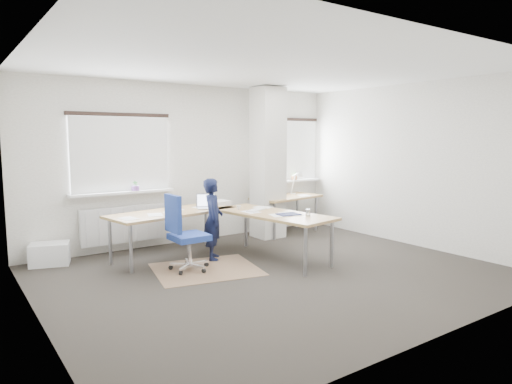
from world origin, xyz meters
TOP-DOWN VIEW (x-y plane):
  - ground at (0.00, 0.00)m, footprint 6.00×6.00m
  - room_shell at (0.18, 0.45)m, footprint 6.04×5.04m
  - floor_mat at (-0.71, 0.70)m, footprint 1.66×1.49m
  - white_crate at (-2.48, 2.25)m, footprint 0.63×0.52m
  - desk_main at (-0.16, 1.12)m, footprint 2.82×2.63m
  - desk_side at (1.80, 2.01)m, footprint 1.49×0.90m
  - task_chair at (-0.95, 0.82)m, footprint 0.59×0.59m
  - person at (-0.34, 1.14)m, footprint 0.48×0.55m

SIDE VIEW (x-z plane):
  - ground at x=0.00m, z-range 0.00..0.00m
  - floor_mat at x=-0.71m, z-range 0.00..0.01m
  - white_crate at x=-2.48m, z-range 0.00..0.32m
  - task_chair at x=-0.95m, z-range -0.24..0.85m
  - person at x=-0.34m, z-range 0.00..1.26m
  - desk_side at x=1.80m, z-range 0.08..1.29m
  - desk_main at x=-0.16m, z-range 0.21..1.17m
  - room_shell at x=0.18m, z-range 0.34..3.16m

